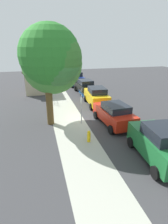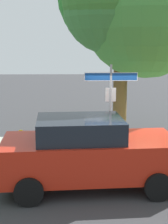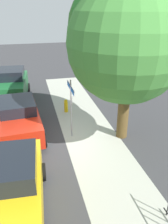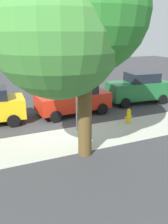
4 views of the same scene
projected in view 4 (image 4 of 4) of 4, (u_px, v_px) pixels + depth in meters
ground_plane at (65, 129)px, 11.56m from camera, size 60.00×60.00×0.00m
sidewalk_strip at (29, 147)px, 9.68m from camera, size 24.00×2.60×0.00m
street_sign at (76, 90)px, 10.76m from camera, size 1.60×0.07×2.83m
shade_tree at (77, 22)px, 7.96m from camera, size 5.36×4.55×7.27m
car_green at (139, 88)px, 15.64m from camera, size 4.16×2.24×2.02m
car_red at (74, 99)px, 13.48m from camera, size 4.29×2.25×1.72m
fire_hydrant at (129, 116)px, 12.14m from camera, size 0.42×0.22×0.78m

